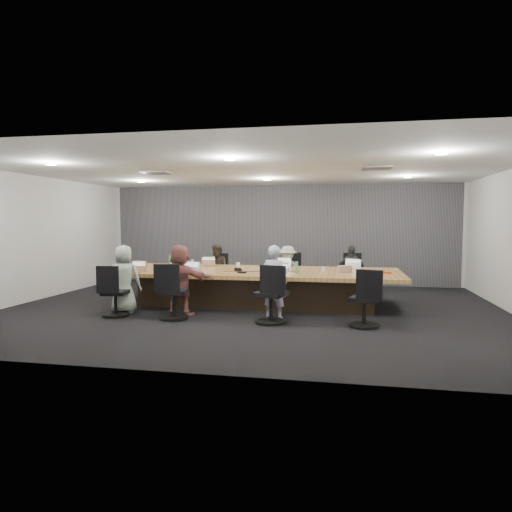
% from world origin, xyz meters
% --- Properties ---
extents(floor, '(10.00, 8.00, 0.00)m').
position_xyz_m(floor, '(0.00, 0.00, 0.00)').
color(floor, black).
rests_on(floor, ground).
extents(ceiling, '(10.00, 8.00, 0.00)m').
position_xyz_m(ceiling, '(0.00, 0.00, 2.80)').
color(ceiling, white).
rests_on(ceiling, wall_back).
extents(wall_back, '(10.00, 0.00, 2.80)m').
position_xyz_m(wall_back, '(0.00, 4.00, 1.40)').
color(wall_back, beige).
rests_on(wall_back, ground).
extents(wall_front, '(10.00, 0.00, 2.80)m').
position_xyz_m(wall_front, '(0.00, -4.00, 1.40)').
color(wall_front, beige).
rests_on(wall_front, ground).
extents(wall_left, '(0.00, 8.00, 2.80)m').
position_xyz_m(wall_left, '(-5.00, 0.00, 1.40)').
color(wall_left, beige).
rests_on(wall_left, ground).
extents(curtain, '(9.80, 0.04, 2.80)m').
position_xyz_m(curtain, '(0.00, 3.92, 1.40)').
color(curtain, '#55555C').
rests_on(curtain, ground).
extents(conference_table, '(6.00, 2.20, 0.74)m').
position_xyz_m(conference_table, '(0.00, 0.50, 0.40)').
color(conference_table, '#2F2215').
rests_on(conference_table, ground).
extents(chair_0, '(0.53, 0.53, 0.74)m').
position_xyz_m(chair_0, '(-2.47, 2.20, 0.37)').
color(chair_0, black).
rests_on(chair_0, ground).
extents(chair_1, '(0.62, 0.62, 0.73)m').
position_xyz_m(chair_1, '(-1.24, 2.20, 0.36)').
color(chair_1, black).
rests_on(chair_1, ground).
extents(chair_2, '(0.65, 0.65, 0.80)m').
position_xyz_m(chair_2, '(0.49, 2.20, 0.40)').
color(chair_2, black).
rests_on(chair_2, ground).
extents(chair_3, '(0.63, 0.63, 0.81)m').
position_xyz_m(chair_3, '(1.98, 2.20, 0.41)').
color(chair_3, black).
rests_on(chair_3, ground).
extents(chair_4, '(0.57, 0.57, 0.75)m').
position_xyz_m(chair_4, '(-2.37, -1.20, 0.37)').
color(chair_4, black).
rests_on(chair_4, ground).
extents(chair_5, '(0.66, 0.66, 0.84)m').
position_xyz_m(chair_5, '(-1.22, -1.20, 0.42)').
color(chair_5, black).
rests_on(chair_5, ground).
extents(chair_6, '(0.72, 0.72, 0.86)m').
position_xyz_m(chair_6, '(0.58, -1.20, 0.43)').
color(chair_6, black).
rests_on(chair_6, ground).
extents(chair_7, '(0.66, 0.66, 0.79)m').
position_xyz_m(chair_7, '(2.16, -1.20, 0.39)').
color(chair_7, black).
rests_on(chair_7, ground).
extents(person_1, '(0.64, 0.53, 1.22)m').
position_xyz_m(person_1, '(-1.24, 1.85, 0.61)').
color(person_1, '#332A21').
rests_on(person_1, ground).
extents(laptop_1, '(0.36, 0.28, 0.02)m').
position_xyz_m(laptop_1, '(-1.24, 1.30, 0.75)').
color(laptop_1, '#8C6647').
rests_on(laptop_1, conference_table).
extents(person_2, '(0.83, 0.57, 1.19)m').
position_xyz_m(person_2, '(0.49, 1.85, 0.60)').
color(person_2, '#97A097').
rests_on(person_2, ground).
extents(laptop_2, '(0.31, 0.22, 0.02)m').
position_xyz_m(laptop_2, '(0.49, 1.30, 0.75)').
color(laptop_2, '#B2B2B7').
rests_on(laptop_2, conference_table).
extents(person_3, '(0.73, 0.34, 1.22)m').
position_xyz_m(person_3, '(1.98, 1.85, 0.61)').
color(person_3, '#2A2A2B').
rests_on(person_3, ground).
extents(laptop_3, '(0.38, 0.30, 0.02)m').
position_xyz_m(laptop_3, '(1.98, 1.30, 0.75)').
color(laptop_3, '#B2B2B7').
rests_on(laptop_3, conference_table).
extents(person_4, '(0.72, 0.55, 1.32)m').
position_xyz_m(person_4, '(-2.37, -0.85, 0.66)').
color(person_4, '#96A899').
rests_on(person_4, ground).
extents(laptop_4, '(0.35, 0.26, 0.02)m').
position_xyz_m(laptop_4, '(-2.37, -0.30, 0.75)').
color(laptop_4, '#8C6647').
rests_on(laptop_4, conference_table).
extents(person_5, '(1.29, 0.56, 1.35)m').
position_xyz_m(person_5, '(-1.22, -0.85, 0.68)').
color(person_5, brown).
rests_on(person_5, ground).
extents(laptop_5, '(0.37, 0.27, 0.02)m').
position_xyz_m(laptop_5, '(-1.22, -0.30, 0.75)').
color(laptop_5, '#B2B2B7').
rests_on(laptop_5, conference_table).
extents(person_6, '(0.55, 0.43, 1.35)m').
position_xyz_m(person_6, '(0.58, -0.85, 0.68)').
color(person_6, '#A9AAC1').
rests_on(person_6, ground).
extents(laptop_6, '(0.33, 0.26, 0.02)m').
position_xyz_m(laptop_6, '(0.58, -0.30, 0.75)').
color(laptop_6, '#B2B2B7').
rests_on(laptop_6, conference_table).
extents(bottle_green_left, '(0.09, 0.09, 0.25)m').
position_xyz_m(bottle_green_left, '(-2.19, 1.10, 0.86)').
color(bottle_green_left, '#4B9C63').
rests_on(bottle_green_left, conference_table).
extents(bottle_green_right, '(0.09, 0.09, 0.24)m').
position_xyz_m(bottle_green_right, '(0.89, 0.05, 0.86)').
color(bottle_green_right, '#4B9C63').
rests_on(bottle_green_right, conference_table).
extents(bottle_clear, '(0.07, 0.07, 0.20)m').
position_xyz_m(bottle_clear, '(-1.45, 0.54, 0.84)').
color(bottle_clear, silver).
rests_on(bottle_clear, conference_table).
extents(cup_white_far, '(0.09, 0.09, 0.11)m').
position_xyz_m(cup_white_far, '(-0.54, 1.03, 0.79)').
color(cup_white_far, white).
rests_on(cup_white_far, conference_table).
extents(cup_white_near, '(0.09, 0.09, 0.09)m').
position_xyz_m(cup_white_near, '(1.40, 0.57, 0.79)').
color(cup_white_near, white).
rests_on(cup_white_near, conference_table).
extents(mug_brown, '(0.12, 0.12, 0.11)m').
position_xyz_m(mug_brown, '(-2.65, 0.05, 0.79)').
color(mug_brown, brown).
rests_on(mug_brown, conference_table).
extents(mic_left, '(0.17, 0.12, 0.03)m').
position_xyz_m(mic_left, '(-0.19, -0.09, 0.76)').
color(mic_left, black).
rests_on(mic_left, conference_table).
extents(mic_right, '(0.17, 0.12, 0.03)m').
position_xyz_m(mic_right, '(0.60, 0.62, 0.76)').
color(mic_right, black).
rests_on(mic_right, conference_table).
extents(stapler, '(0.17, 0.10, 0.06)m').
position_xyz_m(stapler, '(-0.36, 0.30, 0.77)').
color(stapler, black).
rests_on(stapler, conference_table).
extents(canvas_bag, '(0.31, 0.27, 0.14)m').
position_xyz_m(canvas_bag, '(1.83, 0.39, 0.81)').
color(canvas_bag, gray).
rests_on(canvas_bag, conference_table).
extents(snack_packet, '(0.20, 0.14, 0.04)m').
position_xyz_m(snack_packet, '(2.65, 0.38, 0.76)').
color(snack_packet, '#C8440C').
rests_on(snack_packet, conference_table).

